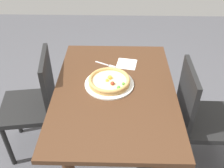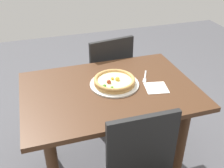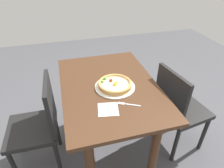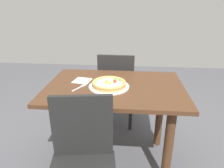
# 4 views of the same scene
# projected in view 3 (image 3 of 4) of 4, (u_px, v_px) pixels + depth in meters

# --- Properties ---
(ground_plane) EXTENTS (6.00, 6.00, 0.00)m
(ground_plane) POSITION_uv_depth(u_px,v_px,m) (110.00, 144.00, 2.01)
(ground_plane) COLOR #4C4C51
(dining_table) EXTENTS (1.11, 0.78, 0.75)m
(dining_table) POSITION_uv_depth(u_px,v_px,m) (109.00, 99.00, 1.67)
(dining_table) COLOR #472B19
(dining_table) RESTS_ON ground
(chair_near) EXTENTS (0.45, 0.45, 0.88)m
(chair_near) POSITION_uv_depth(u_px,v_px,m) (178.00, 108.00, 1.75)
(chair_near) COLOR black
(chair_near) RESTS_ON ground
(chair_far) EXTENTS (0.41, 0.41, 0.88)m
(chair_far) POSITION_uv_depth(u_px,v_px,m) (39.00, 124.00, 1.59)
(chair_far) COLOR black
(chair_far) RESTS_ON ground
(plate) EXTENTS (0.32, 0.32, 0.01)m
(plate) POSITION_uv_depth(u_px,v_px,m) (115.00, 87.00, 1.56)
(plate) COLOR silver
(plate) RESTS_ON dining_table
(pizza) EXTENTS (0.27, 0.27, 0.05)m
(pizza) POSITION_uv_depth(u_px,v_px,m) (115.00, 84.00, 1.55)
(pizza) COLOR tan
(pizza) RESTS_ON plate
(fork) EXTENTS (0.09, 0.15, 0.00)m
(fork) POSITION_uv_depth(u_px,v_px,m) (127.00, 104.00, 1.38)
(fork) COLOR silver
(fork) RESTS_ON dining_table
(napkin) EXTENTS (0.16, 0.16, 0.00)m
(napkin) POSITION_uv_depth(u_px,v_px,m) (108.00, 109.00, 1.34)
(napkin) COLOR white
(napkin) RESTS_ON dining_table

